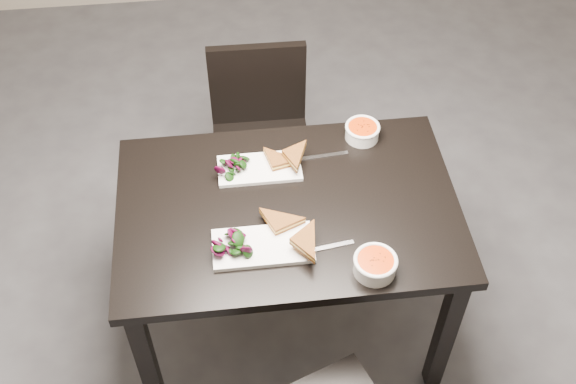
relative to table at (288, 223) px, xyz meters
The scene contains 13 objects.
ground 0.65m from the table, 55.03° to the left, with size 5.00×5.00×0.00m, color #47474C.
table is the anchor object (origin of this frame).
chair_far 0.70m from the table, 93.68° to the left, with size 0.43×0.43×0.85m.
plate_near 0.23m from the table, 120.72° to the right, with size 0.33×0.17×0.02m, color white.
sandwich_near 0.22m from the table, 103.69° to the right, with size 0.17×0.13×0.05m, color #92501E, non-canonical shape.
salad_near 0.30m from the table, 139.39° to the right, with size 0.10×0.09×0.05m, color black, non-canonical shape.
soup_bowl_near 0.42m from the table, 51.69° to the right, with size 0.14×0.14×0.06m.
cutlery_near 0.25m from the table, 61.00° to the right, with size 0.18×0.02×0.00m, color silver.
plate_far 0.23m from the table, 114.60° to the left, with size 0.30×0.15×0.02m, color white.
sandwich_far 0.22m from the table, 96.38° to the left, with size 0.15×0.11×0.05m, color #92501E, non-canonical shape.
salad_far 0.29m from the table, 135.13° to the left, with size 0.09×0.09×0.04m, color black, non-canonical shape.
soup_bowl_far 0.46m from the table, 44.13° to the left, with size 0.13×0.13×0.06m.
cutlery_far 0.30m from the table, 54.23° to the left, with size 0.18×0.02×0.00m, color silver.
Camera 1 is at (-0.20, -1.62, 2.61)m, focal length 43.90 mm.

